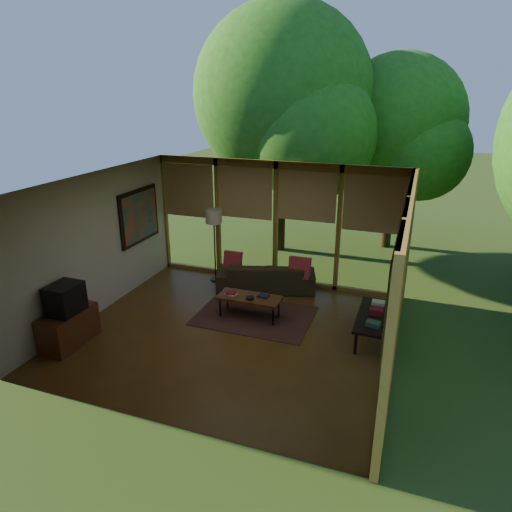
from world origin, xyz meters
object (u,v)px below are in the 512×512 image
at_px(sofa, 266,276).
at_px(media_cabinet, 69,328).
at_px(coffee_table, 249,298).
at_px(side_console, 375,318).
at_px(floor_lamp, 214,220).
at_px(television, 65,299).

bearing_deg(sofa, media_cabinet, 36.55).
bearing_deg(coffee_table, sofa, 95.04).
bearing_deg(coffee_table, side_console, -0.61).
xyz_separation_m(media_cabinet, floor_lamp, (1.19, 3.37, 1.11)).
bearing_deg(media_cabinet, floor_lamp, 70.59).
bearing_deg(media_cabinet, coffee_table, 37.43).
relative_size(sofa, coffee_table, 1.74).
distance_m(floor_lamp, coffee_table, 2.21).
distance_m(media_cabinet, floor_lamp, 3.74).
relative_size(sofa, television, 3.80).
relative_size(floor_lamp, side_console, 1.18).
xyz_separation_m(floor_lamp, side_console, (3.68, -1.45, -1.00)).
relative_size(television, side_console, 0.39).
xyz_separation_m(sofa, floor_lamp, (-1.24, 0.08, 1.10)).
relative_size(coffee_table, side_console, 0.86).
bearing_deg(side_console, sofa, 150.81).
distance_m(sofa, floor_lamp, 1.66).
bearing_deg(side_console, floor_lamp, 158.56).
height_order(television, side_console, television).
xyz_separation_m(sofa, media_cabinet, (-2.43, -3.29, -0.00)).
bearing_deg(sofa, side_console, 133.79).
height_order(sofa, television, television).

